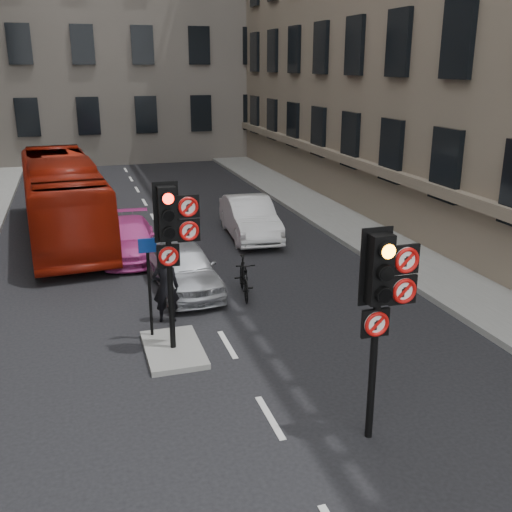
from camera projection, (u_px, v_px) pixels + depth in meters
ground at (313, 492)px, 8.68m from camera, size 120.00×120.00×0.00m
pavement_right at (372, 234)px, 21.59m from camera, size 3.00×50.00×0.16m
centre_island at (173, 349)px, 12.88m from camera, size 1.20×2.00×0.12m
building_far at (103, 1)px, 40.23m from camera, size 30.00×14.00×20.00m
signal_near at (383, 291)px, 9.21m from camera, size 0.91×0.40×3.58m
signal_far at (172, 231)px, 12.09m from camera, size 0.91×0.40×3.58m
car_silver at (184, 268)px, 16.25m from camera, size 1.72×3.89×1.30m
car_white at (250, 218)px, 21.27m from camera, size 1.81×4.42×1.42m
car_pink at (129, 239)px, 19.18m from camera, size 1.93×4.12×1.16m
bus_red at (63, 198)px, 21.00m from camera, size 3.14×10.38×2.85m
motorcycle at (244, 277)px, 15.87m from camera, size 0.78×1.81×1.05m
motorcyclist at (166, 287)px, 14.21m from camera, size 0.69×0.52×1.72m
info_sign at (149, 274)px, 12.99m from camera, size 0.39×0.11×2.27m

